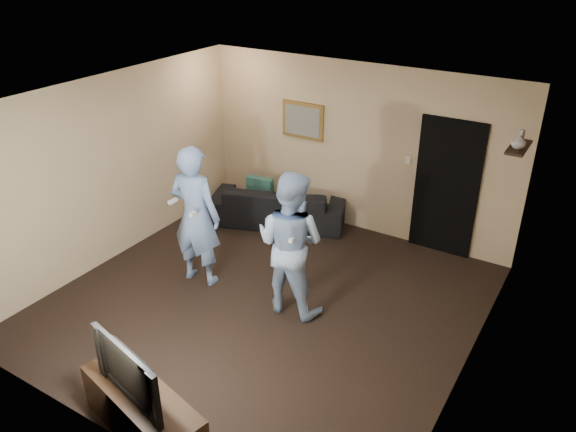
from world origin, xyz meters
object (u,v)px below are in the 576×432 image
Objects in this scene: television at (136,368)px; wii_player_left at (196,216)px; wii_player_right at (290,243)px; sofa at (278,204)px; tv_console at (144,413)px.

television is 2.65m from wii_player_left.
wii_player_right reaches higher than television.
tv_console is at bearing 85.92° from sofa.
sofa is at bearing 119.68° from television.
tv_console is 0.74× the size of wii_player_left.
sofa is at bearing 119.68° from tv_console.
sofa is 2.13× the size of television.
tv_console is 2.52m from wii_player_right.
wii_player_right is (0.10, 2.43, 0.66)m from tv_console.
wii_player_left is 1.05× the size of wii_player_right.
sofa is 2.08m from wii_player_left.
wii_player_right is at bearing 100.86° from tv_console.
wii_player_left is (-1.26, 2.32, 0.17)m from television.
wii_player_left reaches higher than wii_player_right.
television is (-0.00, 0.00, 0.54)m from tv_console.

